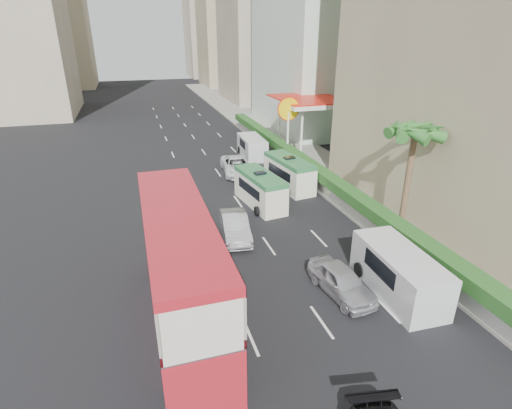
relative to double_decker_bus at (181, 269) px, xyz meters
name	(u,v)px	position (x,y,z in m)	size (l,w,h in m)	color
ground_plane	(311,294)	(6.00, 0.00, -2.53)	(200.00, 200.00, 0.00)	black
double_decker_bus	(181,269)	(0.00, 0.00, 0.00)	(2.50, 11.00, 5.06)	red
car_silver_lane_a	(235,237)	(4.01, 6.65, -2.53)	(1.52, 4.36, 1.44)	silver
car_silver_lane_b	(340,293)	(7.36, -0.38, -2.53)	(1.64, 4.09, 1.39)	silver
van_asset	(237,173)	(7.17, 18.32, -2.53)	(2.37, 5.15, 1.43)	silver
minibus_near	(260,189)	(6.98, 11.00, -1.36)	(1.76, 5.29, 2.35)	silver
minibus_far	(289,173)	(10.27, 13.71, -1.33)	(1.80, 5.41, 2.40)	silver
panel_van_near	(398,273)	(9.98, -1.05, -1.46)	(2.14, 5.35, 2.14)	silver
panel_van_far	(252,147)	(9.99, 22.95, -1.55)	(1.97, 4.92, 1.97)	silver
sidewalk	(291,147)	(15.00, 25.00, -2.44)	(6.00, 120.00, 0.18)	#99968C
kerb_wall	(309,176)	(12.20, 14.00, -1.85)	(0.30, 44.00, 1.00)	silver
hedge	(310,166)	(12.20, 14.00, -1.00)	(1.10, 44.00, 0.70)	#2D6626
palm_tree	(407,183)	(13.80, 4.00, 0.85)	(0.36, 0.36, 6.40)	brown
shell_station	(308,125)	(16.00, 23.00, 0.22)	(6.50, 8.00, 5.50)	silver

